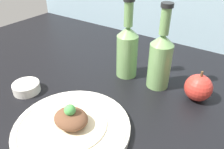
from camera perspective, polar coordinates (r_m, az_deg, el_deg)
ground_plane at (r=64.10cm, az=2.74°, el=-10.00°), size 180.00×110.00×4.00cm
plate at (r=56.46cm, az=-10.36°, el=-13.40°), size 28.87×28.87×2.12cm
plated_food at (r=54.79cm, az=-10.61°, el=-11.61°), size 17.24×17.24×6.36cm
cider_bottle_left at (r=72.68cm, az=4.00°, el=6.70°), size 7.06×7.06×26.46cm
cider_bottle_right at (r=68.14cm, az=12.51°, el=4.16°), size 7.06×7.06×26.46cm
apple at (r=68.33cm, az=21.61°, el=-3.21°), size 7.98×7.98×9.51cm
dipping_bowl at (r=73.01cm, az=-21.46°, el=-3.17°), size 8.22×8.22×2.96cm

